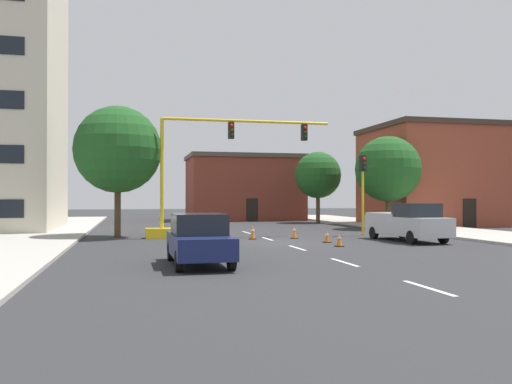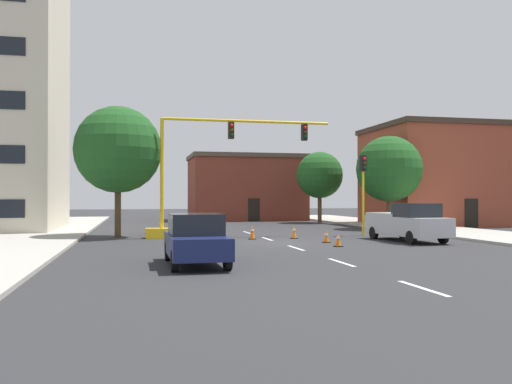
% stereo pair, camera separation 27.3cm
% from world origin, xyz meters
% --- Properties ---
extents(ground_plane, '(160.00, 160.00, 0.00)m').
position_xyz_m(ground_plane, '(0.00, 0.00, 0.00)').
color(ground_plane, '#2D2D30').
extents(sidewalk_left, '(6.00, 56.00, 0.14)m').
position_xyz_m(sidewalk_left, '(-12.99, 8.00, 0.07)').
color(sidewalk_left, '#B2ADA3').
rests_on(sidewalk_left, ground_plane).
extents(sidewalk_right, '(6.00, 56.00, 0.14)m').
position_xyz_m(sidewalk_right, '(12.99, 8.00, 0.07)').
color(sidewalk_right, '#B2ADA3').
rests_on(sidewalk_right, ground_plane).
extents(lane_stripe_seg_0, '(0.16, 2.40, 0.01)m').
position_xyz_m(lane_stripe_seg_0, '(0.00, -14.00, 0.00)').
color(lane_stripe_seg_0, silver).
rests_on(lane_stripe_seg_0, ground_plane).
extents(lane_stripe_seg_1, '(0.16, 2.40, 0.01)m').
position_xyz_m(lane_stripe_seg_1, '(0.00, -8.50, 0.00)').
color(lane_stripe_seg_1, silver).
rests_on(lane_stripe_seg_1, ground_plane).
extents(lane_stripe_seg_2, '(0.16, 2.40, 0.01)m').
position_xyz_m(lane_stripe_seg_2, '(0.00, -3.00, 0.00)').
color(lane_stripe_seg_2, silver).
rests_on(lane_stripe_seg_2, ground_plane).
extents(lane_stripe_seg_3, '(0.16, 2.40, 0.01)m').
position_xyz_m(lane_stripe_seg_3, '(0.00, 2.50, 0.00)').
color(lane_stripe_seg_3, silver).
rests_on(lane_stripe_seg_3, ground_plane).
extents(lane_stripe_seg_4, '(0.16, 2.40, 0.01)m').
position_xyz_m(lane_stripe_seg_4, '(0.00, 8.00, 0.00)').
color(lane_stripe_seg_4, silver).
rests_on(lane_stripe_seg_4, ground_plane).
extents(building_brick_center, '(11.41, 7.91, 6.55)m').
position_xyz_m(building_brick_center, '(3.83, 27.22, 3.29)').
color(building_brick_center, brown).
rests_on(building_brick_center, ground_plane).
extents(building_row_right, '(10.67, 9.37, 8.21)m').
position_xyz_m(building_row_right, '(17.39, 13.87, 4.12)').
color(building_row_right, brown).
rests_on(building_row_right, ground_plane).
extents(traffic_signal_gantry, '(10.79, 1.20, 6.83)m').
position_xyz_m(traffic_signal_gantry, '(-4.17, 4.39, 2.35)').
color(traffic_signal_gantry, yellow).
rests_on(traffic_signal_gantry, ground_plane).
extents(traffic_light_pole_right, '(0.32, 0.47, 4.80)m').
position_xyz_m(traffic_light_pole_right, '(6.20, 3.62, 3.53)').
color(traffic_light_pole_right, yellow).
rests_on(traffic_light_pole_right, ground_plane).
extents(tree_right_far, '(4.19, 4.19, 6.40)m').
position_xyz_m(tree_right_far, '(9.07, 19.61, 4.29)').
color(tree_right_far, brown).
rests_on(tree_right_far, ground_plane).
extents(tree_left_near, '(4.99, 4.99, 7.54)m').
position_xyz_m(tree_left_near, '(-8.09, 5.53, 5.03)').
color(tree_left_near, '#4C3823').
rests_on(tree_left_near, ground_plane).
extents(tree_right_mid, '(4.77, 4.77, 6.75)m').
position_xyz_m(tree_right_mid, '(10.86, 9.61, 4.36)').
color(tree_right_mid, '#4C3823').
rests_on(tree_right_mid, ground_plane).
extents(pickup_truck_silver, '(2.37, 5.52, 1.99)m').
position_xyz_m(pickup_truck_silver, '(6.75, -0.70, 0.97)').
color(pickup_truck_silver, '#BCBCC1').
rests_on(pickup_truck_silver, ground_plane).
extents(sedan_navy_near_left, '(1.90, 4.51, 1.74)m').
position_xyz_m(sedan_navy_near_left, '(-5.09, -8.10, 0.89)').
color(sedan_navy_near_left, navy).
rests_on(sedan_navy_near_left, ground_plane).
extents(traffic_cone_roadside_a, '(0.36, 0.36, 0.62)m').
position_xyz_m(traffic_cone_roadside_a, '(2.35, -0.53, 0.30)').
color(traffic_cone_roadside_a, black).
rests_on(traffic_cone_roadside_a, ground_plane).
extents(traffic_cone_roadside_b, '(0.36, 0.36, 0.64)m').
position_xyz_m(traffic_cone_roadside_b, '(2.12, -2.77, 0.31)').
color(traffic_cone_roadside_b, black).
rests_on(traffic_cone_roadside_b, ground_plane).
extents(traffic_cone_roadside_c, '(0.36, 0.36, 0.76)m').
position_xyz_m(traffic_cone_roadside_c, '(-0.85, 2.40, 0.37)').
color(traffic_cone_roadside_c, black).
rests_on(traffic_cone_roadside_c, ground_plane).
extents(traffic_cone_roadside_d, '(0.36, 0.36, 0.76)m').
position_xyz_m(traffic_cone_roadside_d, '(1.52, 2.38, 0.37)').
color(traffic_cone_roadside_d, black).
rests_on(traffic_cone_roadside_d, ground_plane).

